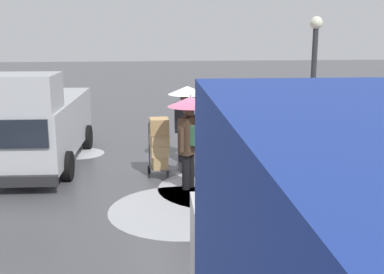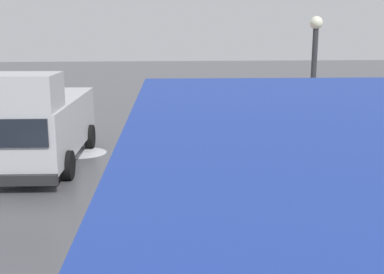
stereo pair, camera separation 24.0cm
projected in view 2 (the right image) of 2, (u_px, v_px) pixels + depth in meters
The scene contains 12 objects.
ground_plane at pixel (181, 174), 12.22m from camera, with size 90.00×90.00×0.00m, color #4C4C51.
slush_patch_near_cluster at pixel (220, 188), 11.09m from camera, with size 2.90×2.90×0.01m, color #ADAFB5.
slush_patch_under_van at pixel (84, 153), 14.27m from camera, with size 1.35×1.35×0.01m, color silver.
slush_patch_mid_street at pixel (180, 210), 9.76m from camera, with size 3.00×3.00×0.01m, color #ADAFB5.
cargo_van_parked_right at pixel (39, 122), 12.78m from camera, with size 2.37×5.42×2.60m.
shopping_cart_vendor at pixel (201, 152), 12.13m from camera, with size 0.69×0.90×1.02m.
hand_dolly_boxes at pixel (160, 144), 11.84m from camera, with size 0.57×0.74×1.47m.
pedestrian_pink_side at pixel (234, 105), 13.12m from camera, with size 1.04×1.04×2.15m.
pedestrian_black_side at pixel (187, 105), 12.93m from camera, with size 1.04×1.04×2.15m.
pedestrian_white_side at pixel (189, 121), 10.81m from camera, with size 1.04×1.04×2.15m.
pedestrian_far_side at pixel (247, 122), 10.63m from camera, with size 1.04×1.04×2.15m.
street_lamp at pixel (313, 85), 10.65m from camera, with size 0.28×0.28×3.86m.
Camera 2 is at (0.68, 11.70, 3.57)m, focal length 45.04 mm.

